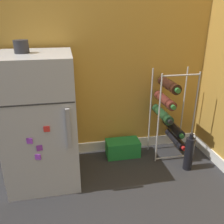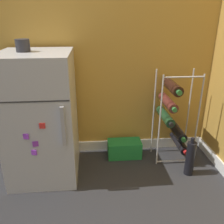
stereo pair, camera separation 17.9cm
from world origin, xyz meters
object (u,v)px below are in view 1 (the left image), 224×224
loose_bottle_floor (189,153)px  mini_fridge (41,120)px  wine_rack (169,113)px  soda_box (123,148)px  fridge_top_cup (21,47)px

loose_bottle_floor → mini_fridge: bearing=173.2°
wine_rack → soda_box: bearing=172.3°
wine_rack → soda_box: 0.50m
soda_box → fridge_top_cup: (-0.70, -0.15, 0.89)m
wine_rack → loose_bottle_floor: bearing=-70.7°
mini_fridge → fridge_top_cup: (-0.06, 0.01, 0.50)m
loose_bottle_floor → fridge_top_cup: bearing=173.0°
mini_fridge → soda_box: mini_fridge is taller
mini_fridge → loose_bottle_floor: mini_fridge is taller
mini_fridge → wine_rack: mini_fridge is taller
loose_bottle_floor → wine_rack: bearing=109.3°
soda_box → fridge_top_cup: size_ratio=3.14×
mini_fridge → soda_box: size_ratio=3.24×
wine_rack → soda_box: (-0.38, 0.05, -0.32)m
soda_box → fridge_top_cup: bearing=-168.0°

